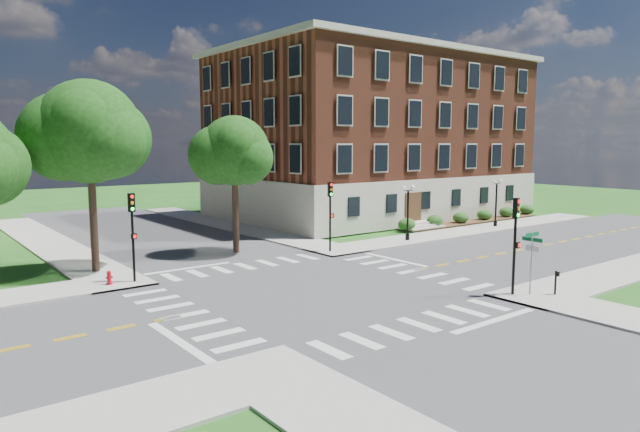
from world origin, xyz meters
TOP-DOWN VIEW (x-y plane):
  - ground at (0.00, 0.00)m, footprint 160.00×160.00m
  - road_ew at (0.00, 0.00)m, footprint 90.00×12.00m
  - road_ns at (0.00, 0.00)m, footprint 12.00×90.00m
  - sidewalk_ne at (15.38, 15.38)m, footprint 34.00×34.00m
  - crosswalk_east at (7.20, 0.00)m, footprint 2.20×10.20m
  - stop_bar_east at (8.80, 3.00)m, footprint 0.40×5.50m
  - main_building at (24.00, 21.99)m, footprint 30.60×22.40m
  - shrub_row at (27.00, 10.80)m, footprint 18.00×2.00m
  - tree_c at (-7.82, 10.99)m, footprint 5.91×5.91m
  - tree_d at (1.54, 11.01)m, footprint 4.69×4.69m
  - traffic_signal_se at (7.04, -6.97)m, footprint 0.36×0.41m
  - traffic_signal_ne at (6.95, 7.46)m, footprint 0.37×0.44m
  - traffic_signal_nw at (-6.92, 7.06)m, footprint 0.37×0.44m
  - twin_lamp_west at (14.58, 7.44)m, footprint 1.36×0.36m
  - twin_lamp_east at (26.33, 7.80)m, footprint 1.36×0.36m
  - street_sign_pole at (7.73, -7.47)m, footprint 1.10×1.10m
  - push_button_post at (8.64, -8.30)m, footprint 0.14×0.21m
  - fire_hydrant at (-8.22, 7.23)m, footprint 0.35×0.35m

SIDE VIEW (x-z plane):
  - ground at x=0.00m, z-range 0.00..0.00m
  - crosswalk_east at x=7.20m, z-range -0.01..0.01m
  - stop_bar_east at x=8.80m, z-range 0.00..0.00m
  - shrub_row at x=27.00m, z-range -0.65..0.65m
  - road_ew at x=0.00m, z-range 0.00..0.01m
  - road_ns at x=0.00m, z-range 0.00..0.01m
  - sidewalk_ne at x=15.38m, z-range 0.00..0.12m
  - fire_hydrant at x=-8.22m, z-range 0.09..0.84m
  - push_button_post at x=8.64m, z-range 0.20..1.40m
  - street_sign_pole at x=7.73m, z-range 0.76..3.86m
  - twin_lamp_west at x=14.58m, z-range 0.41..4.64m
  - twin_lamp_east at x=26.33m, z-range 0.41..4.64m
  - traffic_signal_se at x=7.04m, z-range 0.79..5.59m
  - traffic_signal_ne at x=6.95m, z-range 0.79..5.59m
  - traffic_signal_nw at x=-6.92m, z-range 0.79..5.59m
  - tree_d at x=1.54m, z-range 2.38..11.67m
  - tree_c at x=-7.82m, z-range 2.66..13.71m
  - main_building at x=24.00m, z-range 0.09..16.59m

